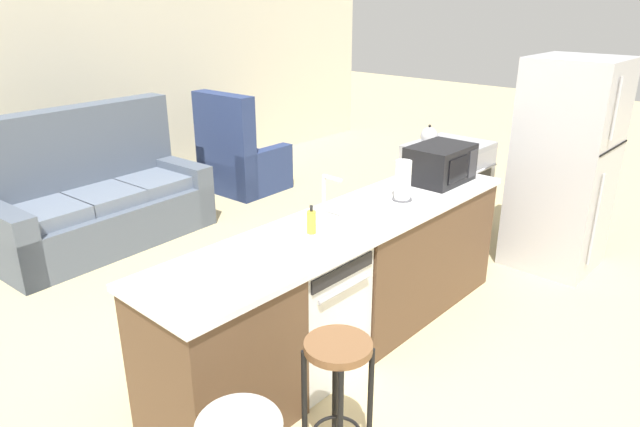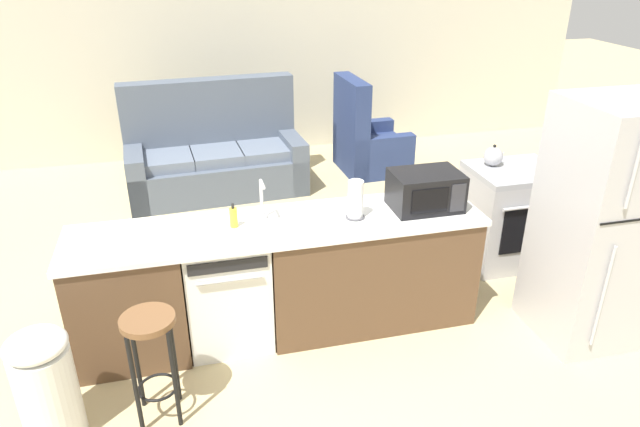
{
  "view_description": "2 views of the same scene",
  "coord_description": "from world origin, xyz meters",
  "px_view_note": "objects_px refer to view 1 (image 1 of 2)",
  "views": [
    {
      "loc": [
        -2.46,
        -2.12,
        2.22
      ],
      "look_at": [
        -0.03,
        0.07,
        0.98
      ],
      "focal_mm": 32.0,
      "sensor_mm": 36.0,
      "label": 1
    },
    {
      "loc": [
        -0.44,
        -3.54,
        2.69
      ],
      "look_at": [
        0.51,
        0.27,
        0.81
      ],
      "focal_mm": 32.0,
      "sensor_mm": 36.0,
      "label": 2
    }
  ],
  "objects_px": {
    "dishwasher": "(306,310)",
    "microwave": "(440,164)",
    "stove_range": "(446,188)",
    "armchair": "(239,163)",
    "refrigerator": "(565,166)",
    "soap_bottle": "(311,222)",
    "bar_stool": "(338,380)",
    "paper_towel_roll": "(403,181)",
    "couch": "(95,202)",
    "kettle": "(429,136)"
  },
  "relations": [
    {
      "from": "microwave",
      "to": "soap_bottle",
      "type": "distance_m",
      "value": 1.41
    },
    {
      "from": "soap_bottle",
      "to": "stove_range",
      "type": "bearing_deg",
      "value": 11.73
    },
    {
      "from": "refrigerator",
      "to": "bar_stool",
      "type": "relative_size",
      "value": 2.41
    },
    {
      "from": "dishwasher",
      "to": "paper_towel_roll",
      "type": "distance_m",
      "value": 1.13
    },
    {
      "from": "kettle",
      "to": "soap_bottle",
      "type": "bearing_deg",
      "value": -164.47
    },
    {
      "from": "bar_stool",
      "to": "microwave",
      "type": "bearing_deg",
      "value": 19.0
    },
    {
      "from": "dishwasher",
      "to": "couch",
      "type": "bearing_deg",
      "value": 87.21
    },
    {
      "from": "paper_towel_roll",
      "to": "refrigerator",
      "type": "bearing_deg",
      "value": -17.19
    },
    {
      "from": "stove_range",
      "to": "bar_stool",
      "type": "relative_size",
      "value": 1.22
    },
    {
      "from": "microwave",
      "to": "bar_stool",
      "type": "bearing_deg",
      "value": -161.0
    },
    {
      "from": "refrigerator",
      "to": "bar_stool",
      "type": "bearing_deg",
      "value": -177.43
    },
    {
      "from": "stove_range",
      "to": "dishwasher",
      "type": "bearing_deg",
      "value": -168.09
    },
    {
      "from": "paper_towel_roll",
      "to": "armchair",
      "type": "xyz_separation_m",
      "value": [
        1.11,
        3.09,
        -0.69
      ]
    },
    {
      "from": "refrigerator",
      "to": "microwave",
      "type": "relative_size",
      "value": 3.56
    },
    {
      "from": "bar_stool",
      "to": "armchair",
      "type": "distance_m",
      "value": 4.54
    },
    {
      "from": "stove_range",
      "to": "refrigerator",
      "type": "xyz_separation_m",
      "value": [
        -0.0,
        -1.1,
        0.44
      ]
    },
    {
      "from": "dishwasher",
      "to": "bar_stool",
      "type": "xyz_separation_m",
      "value": [
        -0.51,
        -0.69,
        0.11
      ]
    },
    {
      "from": "refrigerator",
      "to": "stove_range",
      "type": "bearing_deg",
      "value": 89.99
    },
    {
      "from": "bar_stool",
      "to": "couch",
      "type": "xyz_separation_m",
      "value": [
        0.65,
        3.59,
        -0.14
      ]
    },
    {
      "from": "paper_towel_roll",
      "to": "couch",
      "type": "height_order",
      "value": "couch"
    },
    {
      "from": "microwave",
      "to": "paper_towel_roll",
      "type": "distance_m",
      "value": 0.55
    },
    {
      "from": "dishwasher",
      "to": "paper_towel_roll",
      "type": "relative_size",
      "value": 2.98
    },
    {
      "from": "paper_towel_roll",
      "to": "armchair",
      "type": "height_order",
      "value": "armchair"
    },
    {
      "from": "paper_towel_roll",
      "to": "bar_stool",
      "type": "relative_size",
      "value": 0.38
    },
    {
      "from": "refrigerator",
      "to": "microwave",
      "type": "bearing_deg",
      "value": 153.7
    },
    {
      "from": "stove_range",
      "to": "microwave",
      "type": "bearing_deg",
      "value": -153.64
    },
    {
      "from": "stove_range",
      "to": "armchair",
      "type": "relative_size",
      "value": 0.75
    },
    {
      "from": "dishwasher",
      "to": "microwave",
      "type": "bearing_deg",
      "value": -0.05
    },
    {
      "from": "soap_bottle",
      "to": "paper_towel_roll",
      "type": "bearing_deg",
      "value": -4.18
    },
    {
      "from": "soap_bottle",
      "to": "bar_stool",
      "type": "height_order",
      "value": "soap_bottle"
    },
    {
      "from": "stove_range",
      "to": "armchair",
      "type": "xyz_separation_m",
      "value": [
        -0.54,
        2.51,
        -0.1
      ]
    },
    {
      "from": "dishwasher",
      "to": "couch",
      "type": "height_order",
      "value": "couch"
    },
    {
      "from": "bar_stool",
      "to": "armchair",
      "type": "xyz_separation_m",
      "value": [
        2.56,
        3.75,
        -0.19
      ]
    },
    {
      "from": "dishwasher",
      "to": "soap_bottle",
      "type": "xyz_separation_m",
      "value": [
        0.08,
        0.03,
        0.55
      ]
    },
    {
      "from": "kettle",
      "to": "microwave",
      "type": "bearing_deg",
      "value": -144.21
    },
    {
      "from": "soap_bottle",
      "to": "couch",
      "type": "height_order",
      "value": "couch"
    },
    {
      "from": "dishwasher",
      "to": "microwave",
      "type": "distance_m",
      "value": 1.61
    },
    {
      "from": "paper_towel_roll",
      "to": "stove_range",
      "type": "bearing_deg",
      "value": 19.45
    },
    {
      "from": "kettle",
      "to": "bar_stool",
      "type": "bearing_deg",
      "value": -155.05
    },
    {
      "from": "refrigerator",
      "to": "soap_bottle",
      "type": "relative_size",
      "value": 10.13
    },
    {
      "from": "refrigerator",
      "to": "armchair",
      "type": "bearing_deg",
      "value": 98.59
    },
    {
      "from": "dishwasher",
      "to": "microwave",
      "type": "xyz_separation_m",
      "value": [
        1.49,
        -0.0,
        0.62
      ]
    },
    {
      "from": "refrigerator",
      "to": "armchair",
      "type": "height_order",
      "value": "refrigerator"
    },
    {
      "from": "soap_bottle",
      "to": "couch",
      "type": "distance_m",
      "value": 2.94
    },
    {
      "from": "stove_range",
      "to": "kettle",
      "type": "distance_m",
      "value": 0.57
    },
    {
      "from": "refrigerator",
      "to": "kettle",
      "type": "height_order",
      "value": "refrigerator"
    },
    {
      "from": "soap_bottle",
      "to": "kettle",
      "type": "bearing_deg",
      "value": 15.53
    },
    {
      "from": "refrigerator",
      "to": "couch",
      "type": "distance_m",
      "value": 4.27
    },
    {
      "from": "armchair",
      "to": "soap_bottle",
      "type": "bearing_deg",
      "value": -123.04
    },
    {
      "from": "refrigerator",
      "to": "couch",
      "type": "relative_size",
      "value": 0.87
    }
  ]
}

